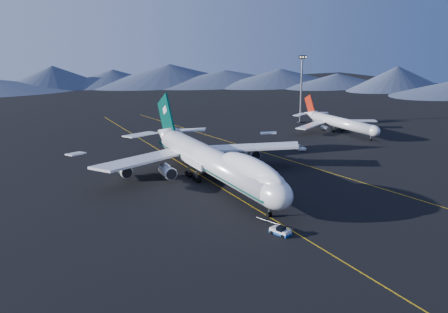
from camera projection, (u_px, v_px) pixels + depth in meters
name	position (u px, v px, depth m)	size (l,w,h in m)	color
ground	(213.00, 183.00, 126.08)	(500.00, 500.00, 0.00)	black
taxiway_line_main	(213.00, 183.00, 126.08)	(0.25, 220.00, 0.01)	#C4950B
taxiway_line_side	(289.00, 160.00, 147.98)	(0.25, 200.00, 0.01)	#C4950B
boeing_747	(213.00, 161.00, 124.67)	(59.62, 72.43, 19.37)	silver
pushback_tug	(280.00, 232.00, 94.26)	(3.25, 4.47, 1.76)	silver
second_jet	(339.00, 122.00, 187.79)	(37.99, 42.92, 12.21)	silver
service_van	(299.00, 147.00, 160.66)	(2.57, 5.58, 1.55)	white
floodlight_mast	(301.00, 89.00, 204.68)	(3.40, 2.55, 27.51)	black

